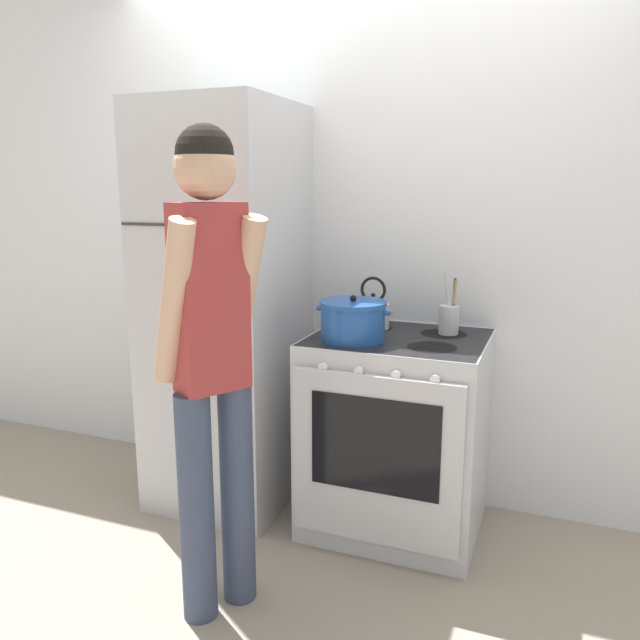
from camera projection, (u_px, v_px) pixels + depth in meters
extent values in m
plane|color=gray|center=(354.00, 482.00, 3.27)|extent=(14.00, 14.00, 0.00)
cube|color=silver|center=(359.00, 238.00, 3.04)|extent=(10.00, 0.06, 2.55)
cube|color=#B7BABF|center=(226.00, 310.00, 2.97)|extent=(0.63, 0.66, 1.89)
cube|color=#2D2D2D|center=(183.00, 225.00, 2.58)|extent=(0.62, 0.01, 0.01)
cylinder|color=#B2B5BA|center=(226.00, 354.00, 2.60)|extent=(0.02, 0.02, 0.61)
cube|color=silver|center=(396.00, 433.00, 2.78)|extent=(0.75, 0.63, 0.88)
cube|color=black|center=(399.00, 339.00, 2.70)|extent=(0.74, 0.62, 0.02)
cube|color=black|center=(378.00, 461.00, 2.52)|extent=(0.65, 0.05, 0.66)
cylinder|color=black|center=(353.00, 341.00, 2.64)|extent=(0.20, 0.20, 0.01)
cylinder|color=black|center=(432.00, 348.00, 2.52)|extent=(0.20, 0.20, 0.01)
cylinder|color=black|center=(370.00, 328.00, 2.87)|extent=(0.20, 0.20, 0.01)
cylinder|color=black|center=(444.00, 334.00, 2.75)|extent=(0.20, 0.20, 0.01)
cylinder|color=silver|center=(323.00, 367.00, 2.49)|extent=(0.04, 0.02, 0.04)
cylinder|color=silver|center=(359.00, 371.00, 2.43)|extent=(0.04, 0.02, 0.04)
cylinder|color=silver|center=(396.00, 375.00, 2.38)|extent=(0.04, 0.02, 0.04)
cylinder|color=silver|center=(435.00, 379.00, 2.33)|extent=(0.04, 0.02, 0.04)
cube|color=silver|center=(375.00, 461.00, 2.48)|extent=(0.69, 0.03, 0.70)
cube|color=black|center=(374.00, 446.00, 2.44)|extent=(0.52, 0.01, 0.39)
cylinder|color=#1E4C9E|center=(353.00, 323.00, 2.62)|extent=(0.27, 0.27, 0.15)
cylinder|color=#1E4C9E|center=(353.00, 303.00, 2.61)|extent=(0.28, 0.28, 0.02)
sphere|color=black|center=(353.00, 298.00, 2.60)|extent=(0.03, 0.03, 0.03)
cylinder|color=#1E4C9E|center=(320.00, 308.00, 2.66)|extent=(0.03, 0.02, 0.02)
cylinder|color=#1E4C9E|center=(387.00, 313.00, 2.56)|extent=(0.03, 0.02, 0.02)
cylinder|color=silver|center=(373.00, 316.00, 2.85)|extent=(0.15, 0.15, 0.11)
cone|color=silver|center=(373.00, 300.00, 2.84)|extent=(0.14, 0.14, 0.03)
sphere|color=black|center=(373.00, 295.00, 2.83)|extent=(0.02, 0.02, 0.02)
cone|color=silver|center=(388.00, 314.00, 2.83)|extent=(0.09, 0.03, 0.07)
torus|color=black|center=(373.00, 290.00, 2.83)|extent=(0.12, 0.01, 0.12)
cylinder|color=#B7BABF|center=(449.00, 320.00, 2.73)|extent=(0.09, 0.09, 0.13)
cylinder|color=#9E7547|center=(453.00, 304.00, 2.73)|extent=(0.03, 0.01, 0.21)
cylinder|color=#232326|center=(454.00, 303.00, 2.73)|extent=(0.01, 0.05, 0.22)
cylinder|color=#B2B5BA|center=(449.00, 301.00, 2.72)|extent=(0.05, 0.03, 0.25)
cylinder|color=#38425B|center=(197.00, 508.00, 2.17)|extent=(0.12, 0.12, 0.84)
cylinder|color=#38425B|center=(237.00, 494.00, 2.27)|extent=(0.12, 0.12, 0.84)
cube|color=#9E3333|center=(210.00, 298.00, 2.07)|extent=(0.23, 0.27, 0.63)
cylinder|color=tan|center=(174.00, 303.00, 1.99)|extent=(0.26, 0.20, 0.56)
cylinder|color=tan|center=(243.00, 294.00, 2.15)|extent=(0.26, 0.20, 0.56)
sphere|color=tan|center=(205.00, 168.00, 1.98)|extent=(0.20, 0.20, 0.20)
sphere|color=black|center=(204.00, 153.00, 1.97)|extent=(0.19, 0.19, 0.19)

